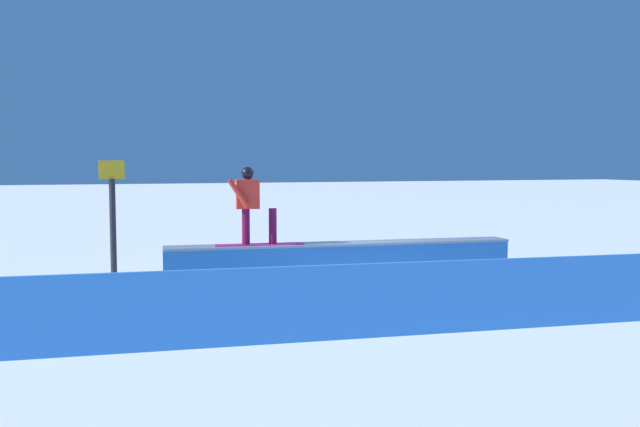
{
  "coord_description": "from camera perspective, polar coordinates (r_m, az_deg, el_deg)",
  "views": [
    {
      "loc": [
        4.44,
        11.4,
        2.12
      ],
      "look_at": [
        0.76,
        0.92,
        1.29
      ],
      "focal_mm": 37.93,
      "sensor_mm": 36.0,
      "label": 1
    }
  ],
  "objects": [
    {
      "name": "trail_marker",
      "position": [
        11.41,
        -17.08,
        -0.78
      ],
      "size": [
        0.4,
        0.1,
        2.16
      ],
      "color": "#262628",
      "rests_on": "ground_plane"
    },
    {
      "name": "safety_fence",
      "position": [
        8.71,
        11.79,
        -6.84
      ],
      "size": [
        13.03,
        1.42,
        0.91
      ],
      "primitive_type": "cube",
      "rotation": [
        0.0,
        0.0,
        -0.1
      ],
      "color": "#3685E8",
      "rests_on": "ground_plane"
    },
    {
      "name": "ground_plane",
      "position": [
        12.42,
        1.89,
        -5.57
      ],
      "size": [
        120.0,
        120.0,
        0.0
      ],
      "primitive_type": "plane",
      "color": "white"
    },
    {
      "name": "snowboarder",
      "position": [
        11.92,
        -5.84,
        0.9
      ],
      "size": [
        1.59,
        0.47,
        1.38
      ],
      "color": "#C11E85",
      "rests_on": "grind_box"
    },
    {
      "name": "grind_box",
      "position": [
        12.37,
        1.9,
        -4.16
      ],
      "size": [
        6.41,
        1.2,
        0.68
      ],
      "color": "blue",
      "rests_on": "ground_plane"
    }
  ]
}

